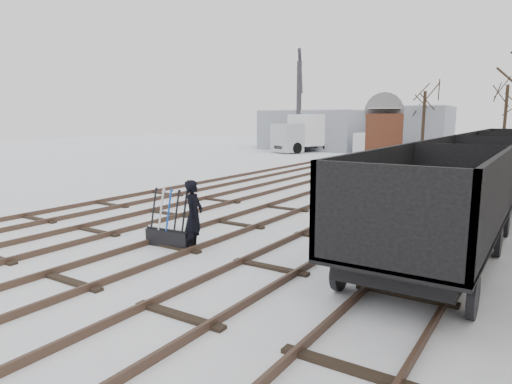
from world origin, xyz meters
TOP-DOWN VIEW (x-y plane):
  - ground at (0.00, 0.00)m, footprint 120.00×120.00m
  - tracks at (-0.00, 13.67)m, footprint 13.90×52.00m
  - shed_left at (-13.00, 36.00)m, footprint 10.00×8.00m
  - shed_right at (-4.00, 40.00)m, footprint 7.00×6.00m
  - ground_frame at (-0.16, 0.13)m, footprint 1.34×0.55m
  - worker at (0.59, 0.23)m, footprint 0.61×0.75m
  - freight_wagon_a at (6.00, 1.71)m, footprint 2.59×6.49m
  - freight_wagon_b at (6.00, 8.11)m, footprint 2.59×6.49m
  - freight_wagon_c at (6.00, 14.51)m, footprint 2.59×6.49m
  - freight_wagon_d at (6.00, 20.91)m, footprint 2.59×6.49m
  - box_van_wagon at (-2.48, 25.06)m, footprint 4.31×5.81m
  - lorry at (-11.69, 31.85)m, footprint 4.51×8.31m
  - panel_van at (-5.58, 33.39)m, footprint 3.51×4.73m
  - crane at (-13.13, 32.33)m, footprint 2.61×5.85m
  - tree_far_left at (-2.37, 37.04)m, footprint 0.30×0.30m
  - tree_far_right at (4.13, 41.22)m, footprint 0.30×0.30m

SIDE VIEW (x-z plane):
  - ground at x=0.00m, z-range 0.00..0.00m
  - tracks at x=0.00m, z-range -0.01..0.16m
  - ground_frame at x=-0.16m, z-range -0.46..1.03m
  - worker at x=0.59m, z-range 0.00..1.80m
  - panel_van at x=-5.58m, z-range 0.04..1.96m
  - freight_wagon_a at x=6.00m, z-range -0.31..2.34m
  - freight_wagon_b at x=6.00m, z-range -0.31..2.34m
  - freight_wagon_c at x=6.00m, z-range -0.31..2.34m
  - freight_wagon_d at x=6.00m, z-range -0.31..2.34m
  - lorry at x=-11.69m, z-range 0.05..3.66m
  - shed_left at x=-13.00m, z-range 0.00..4.10m
  - shed_right at x=-4.00m, z-range 0.00..4.50m
  - box_van_wagon at x=-2.48m, z-range 0.33..4.29m
  - crane at x=-13.13m, z-range -2.34..7.53m
  - tree_far_left at x=-2.37m, z-range 0.00..5.77m
  - tree_far_right at x=4.13m, z-range 0.00..6.36m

